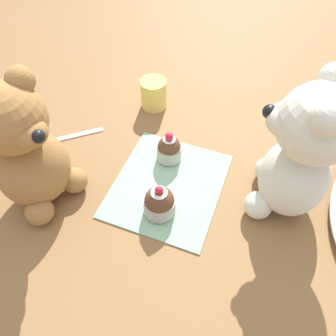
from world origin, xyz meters
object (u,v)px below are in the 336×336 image
object	(u,v)px
cupcake_near_cream_bear	(159,202)
teddy_bear_cream	(302,154)
teddy_bear_tan	(27,152)
cupcake_near_tan_bear	(169,149)
juice_glass	(154,94)
teaspoon	(73,136)

from	to	relation	value
cupcake_near_cream_bear	teddy_bear_cream	bearing A→B (deg)	117.35
teddy_bear_tan	cupcake_near_cream_bear	size ratio (longest dim) A/B	3.64
cupcake_near_tan_bear	juice_glass	distance (m)	0.18
teddy_bear_cream	teaspoon	world-z (taller)	teddy_bear_cream
teddy_bear_tan	teaspoon	bearing A→B (deg)	27.31
cupcake_near_tan_bear	juice_glass	bearing A→B (deg)	-147.33
teddy_bear_cream	teddy_bear_tan	world-z (taller)	teddy_bear_cream
teaspoon	teddy_bear_cream	bearing A→B (deg)	-41.03
cupcake_near_cream_bear	juice_glass	distance (m)	0.31
juice_glass	teaspoon	size ratio (longest dim) A/B	0.53
cupcake_near_tan_bear	teddy_bear_cream	bearing A→B (deg)	84.79
teddy_bear_cream	juice_glass	xyz separation A→B (m)	(-0.17, -0.33, -0.10)
cupcake_near_cream_bear	juice_glass	world-z (taller)	cupcake_near_cream_bear
cupcake_near_cream_bear	cupcake_near_tan_bear	world-z (taller)	cupcake_near_cream_bear
cupcake_near_cream_bear	teaspoon	xyz separation A→B (m)	(-0.12, -0.26, -0.03)
teddy_bear_cream	teaspoon	distance (m)	0.48
cupcake_near_cream_bear	teddy_bear_tan	bearing A→B (deg)	-79.75
juice_glass	cupcake_near_cream_bear	bearing A→B (deg)	24.38
cupcake_near_tan_bear	juice_glass	world-z (taller)	cupcake_near_tan_bear
teddy_bear_tan	juice_glass	xyz separation A→B (m)	(-0.32, 0.09, -0.09)
teddy_bear_tan	juice_glass	distance (m)	0.35
teddy_bear_tan	teddy_bear_cream	bearing A→B (deg)	-56.67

